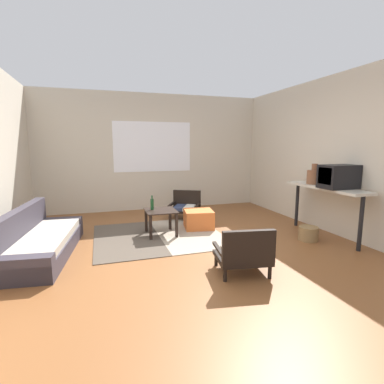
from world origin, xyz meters
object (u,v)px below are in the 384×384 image
object	(u,v)px
armchair_striped_foreground	(244,253)
ottoman_orange	(199,219)
coffee_table	(161,216)
glass_bottle	(152,204)
wicker_basket	(308,234)
crt_television	(338,177)
couch	(39,241)
armchair_by_window	(185,205)
console_shelf	(326,192)
clay_vase	(314,176)

from	to	relation	value
armchair_striped_foreground	ottoman_orange	size ratio (longest dim) A/B	1.36
coffee_table	glass_bottle	size ratio (longest dim) A/B	2.24
wicker_basket	crt_television	bearing A→B (deg)	-21.63
wicker_basket	armchair_striped_foreground	bearing A→B (deg)	-152.67
couch	armchair_by_window	size ratio (longest dim) A/B	2.56
glass_bottle	wicker_basket	distance (m)	2.62
couch	console_shelf	size ratio (longest dim) A/B	1.29
armchair_striped_foreground	wicker_basket	size ratio (longest dim) A/B	2.26
glass_bottle	wicker_basket	world-z (taller)	glass_bottle
coffee_table	clay_vase	world-z (taller)	clay_vase
coffee_table	armchair_striped_foreground	xyz separation A→B (m)	(0.62, -1.84, -0.07)
glass_bottle	ottoman_orange	bearing A→B (deg)	5.83
ottoman_orange	clay_vase	size ratio (longest dim) A/B	1.45
ottoman_orange	wicker_basket	distance (m)	1.89
couch	clay_vase	distance (m)	4.46
armchair_by_window	couch	bearing A→B (deg)	-150.09
armchair_by_window	armchair_striped_foreground	world-z (taller)	armchair_striped_foreground
console_shelf	coffee_table	bearing A→B (deg)	160.36
armchair_by_window	clay_vase	distance (m)	2.57
armchair_by_window	crt_television	xyz separation A→B (m)	(1.84, -2.18, 0.77)
coffee_table	armchair_striped_foreground	world-z (taller)	armchair_striped_foreground
armchair_by_window	glass_bottle	size ratio (longest dim) A/B	3.19
clay_vase	armchair_by_window	bearing A→B (deg)	138.34
couch	armchair_by_window	distance (m)	2.93
ottoman_orange	coffee_table	bearing A→B (deg)	-166.14
clay_vase	glass_bottle	xyz separation A→B (m)	(-2.71, 0.72, -0.46)
console_shelf	wicker_basket	world-z (taller)	console_shelf
coffee_table	armchair_striped_foreground	bearing A→B (deg)	-71.38
couch	ottoman_orange	world-z (taller)	couch
couch	armchair_striped_foreground	bearing A→B (deg)	-29.89
ottoman_orange	glass_bottle	size ratio (longest dim) A/B	2.07
crt_television	clay_vase	distance (m)	0.54
coffee_table	clay_vase	xyz separation A→B (m)	(2.58, -0.62, 0.65)
coffee_table	crt_television	size ratio (longest dim) A/B	1.01
armchair_by_window	crt_television	bearing A→B (deg)	-49.83
armchair_striped_foreground	crt_television	distance (m)	2.21
clay_vase	wicker_basket	xyz separation A→B (m)	(-0.37, -0.39, -0.87)
crt_television	glass_bottle	size ratio (longest dim) A/B	2.21
coffee_table	crt_television	world-z (taller)	crt_television
console_shelf	crt_television	world-z (taller)	crt_television
coffee_table	wicker_basket	bearing A→B (deg)	-24.67
couch	clay_vase	xyz separation A→B (m)	(4.39, -0.18, 0.78)
console_shelf	glass_bottle	bearing A→B (deg)	159.44
clay_vase	coffee_table	bearing A→B (deg)	166.49
armchair_striped_foreground	console_shelf	size ratio (longest dim) A/B	0.45
coffee_table	wicker_basket	xyz separation A→B (m)	(2.21, -1.01, -0.23)
console_shelf	clay_vase	distance (m)	0.38
armchair_striped_foreground	wicker_basket	world-z (taller)	armchair_striped_foreground
ottoman_orange	wicker_basket	size ratio (longest dim) A/B	1.66
console_shelf	armchair_by_window	bearing A→B (deg)	133.52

